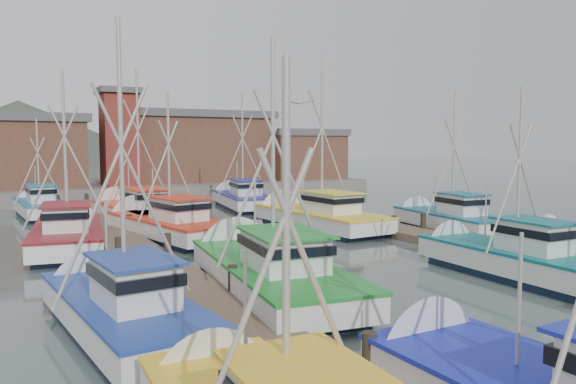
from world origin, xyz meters
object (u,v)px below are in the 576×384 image
boat_4 (265,270)px  boat_12 (135,211)px  boat_8 (163,225)px  lookout_tower (120,136)px

boat_4 → boat_12: boat_12 is taller
boat_4 → boat_8: (-0.07, 12.06, -0.00)m
lookout_tower → boat_12: lookout_tower is taller
boat_12 → boat_8: bearing=-96.7°
lookout_tower → boat_4: 34.48m
boat_8 → boat_12: (0.06, 6.41, 0.01)m
lookout_tower → boat_4: (-2.41, -34.05, -4.87)m
lookout_tower → boat_8: bearing=-96.4°
boat_8 → boat_4: bearing=-101.0°
lookout_tower → boat_4: bearing=-94.1°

